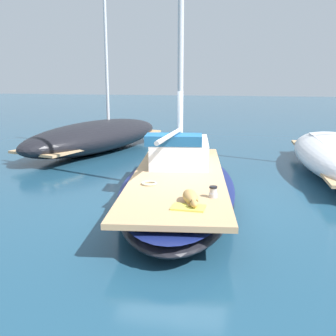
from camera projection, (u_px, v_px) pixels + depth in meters
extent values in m
plane|color=navy|center=(178.00, 201.00, 9.20)|extent=(120.00, 120.00, 0.00)
ellipsoid|color=black|center=(178.00, 189.00, 9.13)|extent=(3.69, 7.52, 0.56)
ellipsoid|color=navy|center=(178.00, 182.00, 9.09)|extent=(3.71, 7.56, 0.08)
cube|color=tan|center=(178.00, 176.00, 9.06)|extent=(3.15, 6.88, 0.10)
cylinder|color=silver|center=(181.00, 14.00, 9.13)|extent=(0.14, 0.14, 7.19)
cylinder|color=silver|center=(170.00, 136.00, 8.69)|extent=(0.10, 2.20, 0.10)
cube|color=silver|center=(180.00, 151.00, 10.15)|extent=(1.75, 2.41, 0.60)
cube|color=navy|center=(174.00, 140.00, 9.33)|extent=(1.43, 0.92, 0.24)
ellipsoid|color=tan|center=(190.00, 197.00, 6.89)|extent=(0.45, 0.65, 0.22)
ellipsoid|color=tan|center=(194.00, 204.00, 6.54)|extent=(0.19, 0.23, 0.13)
cone|color=#45331C|center=(197.00, 200.00, 6.53)|extent=(0.05, 0.05, 0.05)
cone|color=#45331C|center=(191.00, 201.00, 6.52)|extent=(0.05, 0.05, 0.05)
cylinder|color=tan|center=(196.00, 205.00, 6.71)|extent=(0.11, 0.19, 0.06)
cylinder|color=tan|center=(189.00, 205.00, 6.70)|extent=(0.11, 0.19, 0.06)
cylinder|color=tan|center=(187.00, 195.00, 7.29)|extent=(0.10, 0.18, 0.04)
cylinder|color=#B7B7BC|center=(213.00, 195.00, 7.22)|extent=(0.16, 0.16, 0.08)
cylinder|color=#B7B7BC|center=(213.00, 190.00, 7.20)|extent=(0.13, 0.13, 0.10)
cylinder|color=black|center=(213.00, 187.00, 7.19)|extent=(0.15, 0.15, 0.03)
torus|color=beige|center=(149.00, 183.00, 8.12)|extent=(0.32, 0.32, 0.04)
cube|color=#D8D14C|center=(188.00, 207.00, 6.61)|extent=(0.56, 0.36, 0.03)
ellipsoid|color=black|center=(97.00, 136.00, 15.43)|extent=(4.16, 8.11, 1.19)
cube|color=tan|center=(97.00, 140.00, 15.46)|extent=(3.51, 7.24, 0.08)
cube|color=silver|center=(106.00, 131.00, 15.90)|extent=(1.83, 2.57, 0.52)
cube|color=navy|center=(74.00, 139.00, 14.23)|extent=(1.72, 2.55, 0.36)
cylinder|color=silver|center=(106.00, 60.00, 15.45)|extent=(0.12, 0.12, 6.14)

